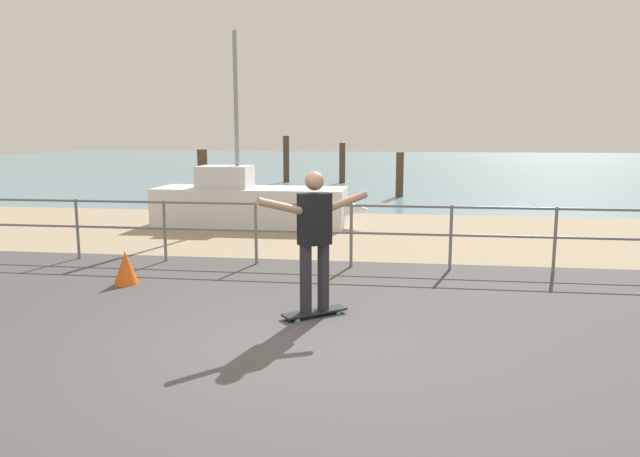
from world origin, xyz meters
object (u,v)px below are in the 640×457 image
(sailboat, at_px, (257,204))
(skateboarder, at_px, (315,233))
(skateboard, at_px, (315,312))
(traffic_cone, at_px, (126,268))

(sailboat, bearing_deg, skateboarder, -70.73)
(skateboard, xyz_separation_m, skateboarder, (-0.00, -0.00, 0.95))
(sailboat, xyz_separation_m, skateboard, (2.32, -6.65, -0.45))
(skateboard, bearing_deg, sailboat, 109.27)
(skateboard, height_order, skateboarder, skateboarder)
(sailboat, height_order, skateboard, sailboat)
(sailboat, distance_m, skateboard, 7.06)
(skateboarder, bearing_deg, sailboat, 109.27)
(sailboat, relative_size, skateboard, 6.61)
(skateboarder, xyz_separation_m, traffic_cone, (-2.90, 1.13, -0.77))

